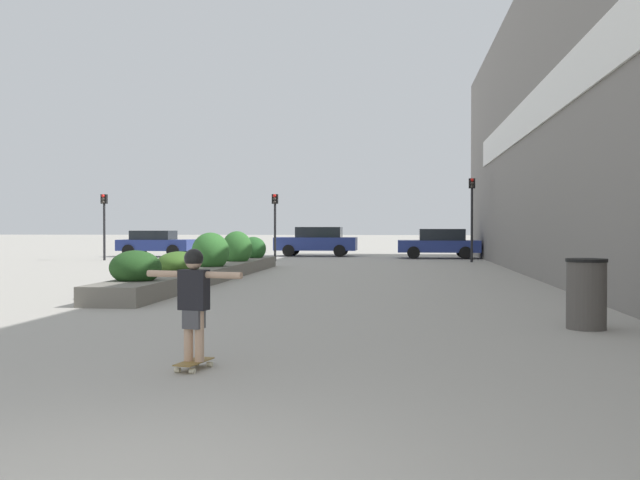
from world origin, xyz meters
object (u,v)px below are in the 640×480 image
Objects in this scene: skateboard at (194,364)px; traffic_light_right at (472,206)px; car_center_right at (156,243)px; car_center_left at (439,243)px; car_leftmost at (317,241)px; traffic_light_left at (275,215)px; traffic_light_far_left at (104,215)px; skateboarder at (194,293)px; trash_bin at (586,294)px.

traffic_light_right is at bearing 90.65° from skateboard.
car_center_left is at bearing 88.95° from car_center_right.
skateboard is 0.14× the size of car_center_left.
traffic_light_left is at bearing 168.07° from car_leftmost.
traffic_light_far_left is (-16.12, -4.15, 1.40)m from car_center_left.
car_center_left is 1.31× the size of traffic_light_left.
car_leftmost is (-2.39, 31.38, -0.01)m from skateboarder.
car_center_right is 17.03m from traffic_light_right.
skateboarder is 0.39× the size of traffic_light_left.
traffic_light_far_left is (-11.92, 25.12, 1.34)m from skateboarder.
traffic_light_right is (0.32, 21.47, 2.02)m from trash_bin.
skateboard is 25.73m from traffic_light_left.
traffic_light_left is at bearing 116.33° from car_center_left.
skateboard is 6.36m from trash_bin.
skateboard is 31.52m from car_center_right.
trash_bin is at bearing 31.90° from car_center_right.
skateboard is 0.19× the size of traffic_light_far_left.
car_center_right is (-10.94, 29.55, -0.09)m from skateboarder.
car_center_left is (-0.92, 25.51, 0.24)m from trash_bin.
traffic_light_left is 8.27m from traffic_light_far_left.
car_leftmost is 1.41× the size of traffic_light_far_left.
trash_bin is 0.34× the size of traffic_light_far_left.
car_leftmost reaches higher than trash_bin.
car_center_right is at bearing 121.90° from trash_bin.
car_center_left reaches higher than skateboarder.
car_center_right is at bearing 150.28° from traffic_light_left.
trash_bin is at bearing 49.13° from skateboard.
car_center_right is at bearing 165.22° from traffic_light_right.
traffic_light_left is (7.29, -4.16, 1.41)m from car_center_right.
traffic_light_far_left is at bearing -178.18° from traffic_light_left.
traffic_light_far_left reaches higher than traffic_light_left.
traffic_light_right reaches higher than skateboard.
car_leftmost is at bearing 107.15° from skateboarder.
car_center_left is at bearing 94.64° from skateboard.
traffic_light_right is (5.43, 25.23, 1.72)m from skateboarder.
car_center_right is 1.24× the size of traffic_light_left.
trash_bin is 28.62m from car_leftmost.
traffic_light_far_left is (-9.54, -6.26, 1.35)m from car_leftmost.
car_center_left is at bearing 92.06° from trash_bin.
skateboard is 27.89m from traffic_light_far_left.
traffic_light_right is at bearing -128.20° from car_leftmost.
traffic_light_right is (16.37, -4.32, 1.81)m from car_center_right.
skateboard is 0.15× the size of car_center_right.
traffic_light_right is 17.36m from traffic_light_far_left.
skateboarder is 27.84m from traffic_light_far_left.
trash_bin is 0.28× the size of car_center_right.
car_leftmost is at bearing 102.09° from car_center_right.
car_center_left is at bearing -107.78° from car_leftmost.
car_leftmost is 10.10m from traffic_light_right.
car_center_right is (-15.13, 0.28, -0.03)m from car_center_left.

